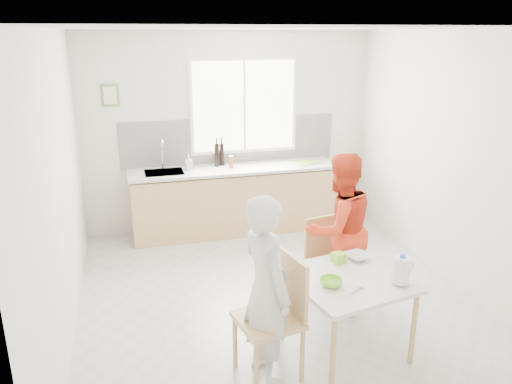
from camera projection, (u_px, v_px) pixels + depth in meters
ground at (276, 298)px, 5.24m from camera, size 4.50×4.50×0.00m
room_shell at (279, 145)px, 4.74m from camera, size 4.50×4.50×4.50m
window at (244, 106)px, 6.82m from camera, size 1.50×0.06×1.30m
backsplash at (230, 141)px, 6.93m from camera, size 3.00×0.02×0.65m
picture_frame at (110, 95)px, 6.33m from camera, size 0.22×0.03×0.28m
kitchen_counter at (235, 202)px, 6.91m from camera, size 2.84×0.64×1.37m
dining_table at (347, 286)px, 4.21m from camera, size 1.07×1.07×0.70m
chair_left at (277, 312)px, 3.94m from camera, size 0.55×0.55×1.01m
chair_far at (327, 256)px, 5.10m from camera, size 0.48×0.48×0.88m
person_white at (266, 290)px, 3.84m from camera, size 0.47×0.63×1.55m
person_red at (339, 230)px, 4.98m from camera, size 0.86×0.73×1.57m
bowl_green at (331, 282)px, 4.05m from camera, size 0.22×0.22×0.06m
bowl_white at (358, 257)px, 4.52m from camera, size 0.24×0.24×0.05m
milk_jug at (402, 270)px, 4.04m from camera, size 0.19×0.14×0.24m
green_box at (338, 258)px, 4.45m from camera, size 0.12×0.12×0.09m
spoon at (356, 290)px, 3.96m from camera, size 0.14×0.09×0.01m
cutting_board at (307, 162)px, 6.97m from camera, size 0.42×0.36×0.01m
wine_bottle_a at (217, 155)px, 6.76m from camera, size 0.07×0.07×0.32m
wine_bottle_b at (222, 154)px, 6.84m from camera, size 0.07×0.07×0.30m
jar_amber at (231, 162)px, 6.72m from camera, size 0.06×0.06×0.16m
soap_bottle at (189, 162)px, 6.62m from camera, size 0.09×0.10×0.19m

